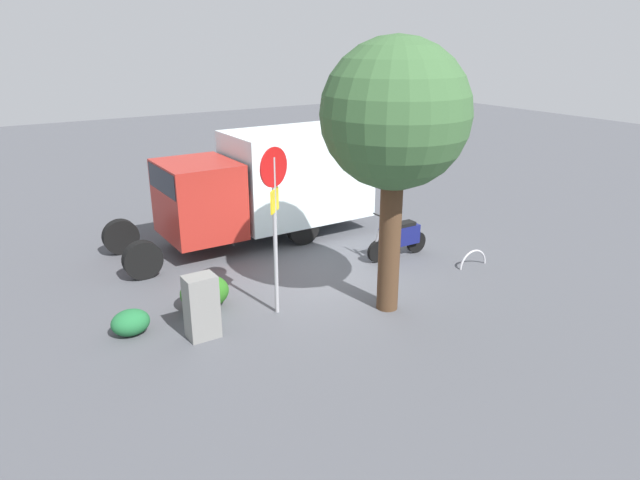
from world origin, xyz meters
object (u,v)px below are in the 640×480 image
object	(u,v)px
bike_rack_hoop	(473,266)
box_truck_near	(267,181)
motorcycle	(399,237)
street_tree	(395,117)
stop_sign	(275,206)
utility_cabinet	(202,307)

from	to	relation	value
bike_rack_hoop	box_truck_near	bearing A→B (deg)	-54.28
motorcycle	street_tree	bearing A→B (deg)	45.98
motorcycle	street_tree	world-z (taller)	street_tree
stop_sign	bike_rack_hoop	bearing A→B (deg)	176.02
box_truck_near	street_tree	world-z (taller)	street_tree
motorcycle	utility_cabinet	bearing A→B (deg)	12.19
street_tree	utility_cabinet	size ratio (longest dim) A/B	4.37
motorcycle	utility_cabinet	world-z (taller)	utility_cabinet
motorcycle	stop_sign	world-z (taller)	stop_sign
street_tree	utility_cabinet	world-z (taller)	street_tree
stop_sign	bike_rack_hoop	world-z (taller)	stop_sign
street_tree	bike_rack_hoop	size ratio (longest dim) A/B	6.29
box_truck_near	street_tree	distance (m)	5.66
stop_sign	bike_rack_hoop	xyz separation A→B (m)	(-5.19, 0.36, -2.25)
box_truck_near	bike_rack_hoop	world-z (taller)	box_truck_near
box_truck_near	bike_rack_hoop	distance (m)	5.79
box_truck_near	utility_cabinet	bearing A→B (deg)	49.68
street_tree	stop_sign	bearing A→B (deg)	-26.79
motorcycle	street_tree	distance (m)	4.47
motorcycle	street_tree	size ratio (longest dim) A/B	0.34
stop_sign	box_truck_near	bearing A→B (deg)	-114.95
box_truck_near	bike_rack_hoop	bearing A→B (deg)	125.09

